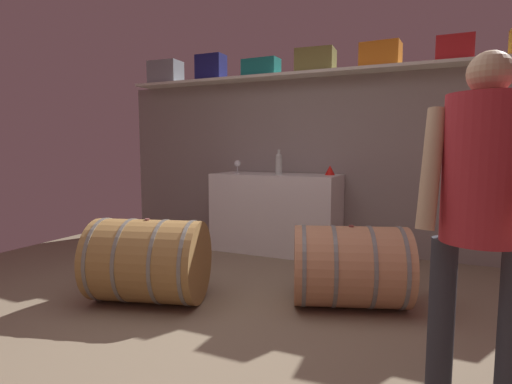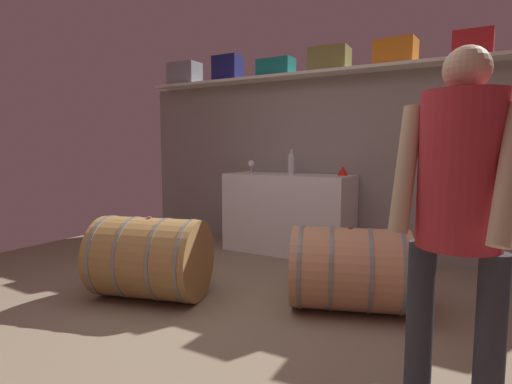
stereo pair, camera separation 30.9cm
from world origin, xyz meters
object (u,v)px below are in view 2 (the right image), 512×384
(toolcase_grey, at_px, (185,74))
(wine_glass, at_px, (251,164))
(toolcase_red, at_px, (473,45))
(wine_bottle_clear, at_px, (291,163))
(wine_barrel_near, at_px, (349,269))
(toolcase_teal, at_px, (276,68))
(wine_barrel_far, at_px, (150,258))
(toolcase_orange, at_px, (395,53))
(toolcase_navy, at_px, (227,69))
(red_funnel, at_px, (343,171))
(winemaker_pouring, at_px, (460,199))
(toolcase_olive, at_px, (330,60))
(work_cabinet, at_px, (289,213))

(toolcase_grey, distance_m, wine_glass, 1.66)
(toolcase_red, relative_size, wine_bottle_clear, 1.22)
(toolcase_grey, height_order, wine_barrel_near, toolcase_grey)
(toolcase_teal, height_order, wine_barrel_far, toolcase_teal)
(toolcase_teal, relative_size, toolcase_orange, 1.09)
(toolcase_navy, relative_size, red_funnel, 3.13)
(wine_glass, bearing_deg, wine_bottle_clear, -1.09)
(red_funnel, bearing_deg, toolcase_red, 4.67)
(toolcase_teal, relative_size, wine_barrel_far, 0.44)
(wine_bottle_clear, xyz_separation_m, red_funnel, (0.55, 0.13, -0.07))
(wine_barrel_near, distance_m, wine_barrel_far, 1.54)
(toolcase_teal, height_order, toolcase_orange, toolcase_orange)
(toolcase_navy, xyz_separation_m, winemaker_pouring, (2.86, -2.53, -1.19))
(red_funnel, bearing_deg, winemaker_pouring, -61.63)
(wine_barrel_near, bearing_deg, toolcase_teal, 113.23)
(toolcase_navy, height_order, toolcase_teal, toolcase_navy)
(red_funnel, xyz_separation_m, wine_barrel_far, (-0.89, -1.97, -0.62))
(wine_glass, distance_m, wine_barrel_far, 1.98)
(toolcase_red, relative_size, winemaker_pouring, 0.21)
(toolcase_orange, distance_m, wine_barrel_far, 3.08)
(wine_bottle_clear, bearing_deg, toolcase_olive, 34.18)
(toolcase_teal, distance_m, winemaker_pouring, 3.53)
(toolcase_orange, distance_m, wine_barrel_near, 2.38)
(toolcase_navy, relative_size, wine_barrel_far, 0.35)
(toolcase_navy, xyz_separation_m, toolcase_orange, (2.04, 0.00, -0.03))
(toolcase_olive, xyz_separation_m, wine_glass, (-0.86, -0.22, -1.14))
(toolcase_teal, distance_m, wine_barrel_near, 2.75)
(toolcase_orange, height_order, wine_barrel_far, toolcase_orange)
(red_funnel, bearing_deg, toolcase_orange, 11.24)
(toolcase_navy, distance_m, winemaker_pouring, 4.00)
(red_funnel, bearing_deg, toolcase_navy, 176.45)
(red_funnel, bearing_deg, work_cabinet, -169.72)
(toolcase_navy, distance_m, wine_barrel_far, 2.85)
(toolcase_navy, bearing_deg, toolcase_red, -0.70)
(toolcase_olive, xyz_separation_m, toolcase_orange, (0.69, 0.00, -0.00))
(toolcase_navy, relative_size, wine_glass, 2.30)
(toolcase_grey, bearing_deg, toolcase_teal, -3.64)
(toolcase_navy, xyz_separation_m, wine_bottle_clear, (1.00, -0.23, -1.15))
(toolcase_navy, bearing_deg, wine_barrel_far, -73.07)
(toolcase_navy, relative_size, winemaker_pouring, 0.22)
(wine_barrel_near, distance_m, winemaker_pouring, 1.44)
(toolcase_teal, bearing_deg, wine_bottle_clear, -33.30)
(wine_barrel_far, height_order, winemaker_pouring, winemaker_pouring)
(toolcase_navy, height_order, wine_barrel_near, toolcase_navy)
(toolcase_navy, height_order, wine_glass, toolcase_navy)
(winemaker_pouring, bearing_deg, wine_barrel_far, 1.57)
(toolcase_red, bearing_deg, toolcase_orange, -179.81)
(toolcase_red, height_order, wine_bottle_clear, toolcase_red)
(toolcase_orange, xyz_separation_m, toolcase_red, (0.69, 0.00, -0.01))
(toolcase_navy, distance_m, work_cabinet, 1.98)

